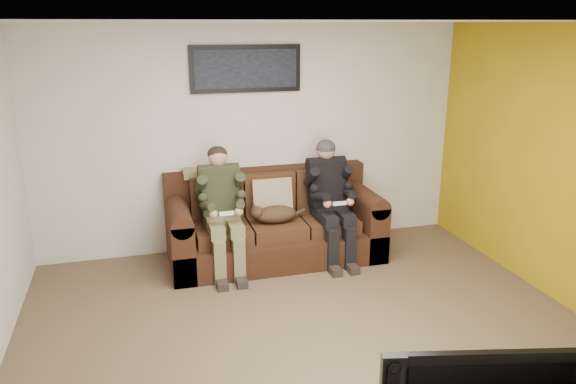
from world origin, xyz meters
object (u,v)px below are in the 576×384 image
object	(u,v)px
person_left	(222,203)
cat	(274,214)
person_right	(330,193)
framed_poster	(246,69)
sofa	(273,225)

from	to	relation	value
person_left	cat	distance (m)	0.60
person_left	person_right	size ratio (longest dim) A/B	0.99
framed_poster	cat	bearing A→B (deg)	-74.41
framed_poster	person_right	bearing A→B (deg)	-35.56
person_left	person_right	bearing A→B (deg)	0.02
person_left	cat	world-z (taller)	person_left
sofa	person_right	distance (m)	0.75
person_right	framed_poster	xyz separation A→B (m)	(-0.81, 0.58, 1.34)
framed_poster	person_left	bearing A→B (deg)	-125.32
sofa	cat	distance (m)	0.29
sofa	cat	size ratio (longest dim) A/B	3.60
cat	framed_poster	world-z (taller)	framed_poster
sofa	person_left	distance (m)	0.75
sofa	framed_poster	distance (m)	1.79
sofa	person_right	bearing A→B (deg)	-18.00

